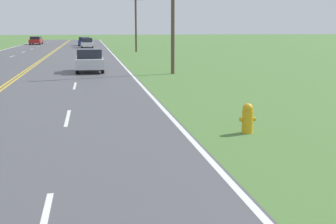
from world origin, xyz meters
name	(u,v)px	position (x,y,z in m)	size (l,w,h in m)	color
fire_hydrant	(248,118)	(8.96, 13.31, 0.45)	(0.49, 0.33, 0.88)	gold
utility_pole_midground	(173,2)	(9.93, 31.20, 4.67)	(1.80, 0.24, 9.02)	brown
utility_pole_far	(136,22)	(10.35, 59.84, 3.68)	(1.80, 0.24, 7.06)	brown
car_silver_sedan_approaching	(89,60)	(4.45, 33.35, 0.81)	(1.92, 3.93, 1.59)	black
car_white_sedan_mid_near	(87,43)	(4.23, 73.07, 0.77)	(1.77, 4.88, 1.49)	black
car_dark_blue_sedan_mid_far	(84,41)	(3.70, 81.29, 0.75)	(1.94, 4.83, 1.45)	black
car_red_sedan_receding	(36,40)	(-4.92, 88.71, 0.75)	(2.13, 4.92, 1.44)	black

